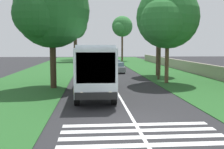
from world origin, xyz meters
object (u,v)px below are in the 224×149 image
coach_bus (94,66)px  trailing_minibus_0 (93,56)px  trailing_car_0 (117,68)px  trailing_car_2 (112,62)px  roadside_tree_left_1 (76,30)px  roadside_tree_left_2 (50,12)px  roadside_tree_left_0 (74,25)px  roadside_tree_right_0 (166,19)px  trailing_car_1 (115,64)px  roadside_tree_right_1 (122,27)px  utility_pole (159,46)px  roadside_tree_right_2 (158,21)px

coach_bus → trailing_minibus_0: size_ratio=1.86×
trailing_car_0 → trailing_car_2: same height
trailing_car_2 → roadside_tree_left_1: (21.79, 7.85, 7.25)m
roadside_tree_left_2 → trailing_car_2: bearing=-14.7°
coach_bus → roadside_tree_left_0: roadside_tree_left_0 is taller
roadside_tree_left_1 → roadside_tree_right_0: (-47.67, -11.08, -1.63)m
trailing_car_1 → roadside_tree_right_1: roadside_tree_right_1 is taller
roadside_tree_left_0 → roadside_tree_right_1: (2.18, -11.36, -0.21)m
roadside_tree_left_2 → roadside_tree_left_0: bearing=0.5°
roadside_tree_left_0 → roadside_tree_left_1: (9.44, 0.05, -0.45)m
coach_bus → roadside_tree_left_2: (3.22, 3.66, 4.36)m
roadside_tree_right_1 → utility_pole: (-37.51, 0.24, -4.47)m
roadside_tree_left_2 → roadside_tree_right_2: 14.77m
utility_pole → roadside_tree_right_1: bearing=-0.4°
trailing_car_1 → trailing_minibus_0: (15.73, 3.39, 0.88)m
trailing_car_2 → roadside_tree_right_0: 26.67m
roadside_tree_left_1 → roadside_tree_left_2: 49.99m
trailing_car_0 → trailing_minibus_0: size_ratio=0.72×
trailing_car_0 → trailing_minibus_0: (22.32, 3.20, 0.88)m
roadside_tree_left_0 → roadside_tree_right_1: bearing=-79.1°
trailing_car_2 → roadside_tree_left_1: roadside_tree_left_1 is taller
roadside_tree_left_0 → trailing_car_2: bearing=-147.7°
roadside_tree_left_0 → roadside_tree_right_0: size_ratio=1.21×
roadside_tree_left_1 → utility_pole: roadside_tree_left_1 is taller
trailing_car_1 → trailing_car_0: bearing=178.3°
trailing_car_0 → trailing_car_2: bearing=-1.4°
trailing_car_2 → utility_pole: bearing=-171.8°
trailing_car_1 → roadside_tree_right_2: roadside_tree_right_2 is taller
roadside_tree_left_2 → utility_pole: size_ratio=1.40×
trailing_car_0 → roadside_tree_right_0: 13.17m
trailing_minibus_0 → roadside_tree_right_1: bearing=-46.6°
trailing_car_2 → roadside_tree_right_0: (-25.88, -3.23, 5.61)m
trailing_car_1 → roadside_tree_left_1: roadside_tree_left_1 is taller
coach_bus → roadside_tree_left_1: 53.66m
roadside_tree_left_2 → roadside_tree_right_1: 44.13m
roadside_tree_right_0 → roadside_tree_right_1: 40.45m
trailing_car_0 → roadside_tree_right_1: bearing=-7.6°
coach_bus → trailing_minibus_0: (39.21, -0.21, -0.60)m
roadside_tree_left_0 → roadside_tree_right_2: roadside_tree_left_0 is taller
coach_bus → utility_pole: utility_pole is taller
coach_bus → roadside_tree_right_1: bearing=-9.0°
trailing_car_1 → roadside_tree_right_0: 19.12m
roadside_tree_right_0 → roadside_tree_right_1: (40.41, -0.32, 1.88)m
roadside_tree_right_0 → utility_pole: size_ratio=1.34×
roadside_tree_left_2 → roadside_tree_right_0: size_ratio=1.04×
coach_bus → roadside_tree_left_2: 6.54m
trailing_car_1 → roadside_tree_right_2: 13.28m
roadside_tree_left_2 → roadside_tree_right_2: bearing=-51.4°
trailing_car_0 → roadside_tree_right_0: size_ratio=0.46×
trailing_car_0 → roadside_tree_right_1: 30.25m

